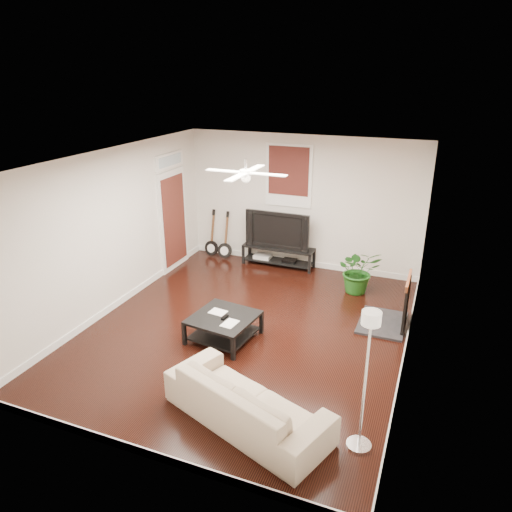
# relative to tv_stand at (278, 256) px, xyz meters

# --- Properties ---
(room) EXTENTS (5.01, 6.01, 2.81)m
(room) POSITION_rel_tv_stand_xyz_m (0.43, -2.78, 1.18)
(room) COLOR black
(room) RESTS_ON ground
(brick_accent) EXTENTS (0.02, 2.20, 2.80)m
(brick_accent) POSITION_rel_tv_stand_xyz_m (2.92, -1.78, 1.18)
(brick_accent) COLOR #B16439
(brick_accent) RESTS_ON floor
(fireplace) EXTENTS (0.80, 1.10, 0.92)m
(fireplace) POSITION_rel_tv_stand_xyz_m (2.63, -1.78, 0.24)
(fireplace) COLOR black
(fireplace) RESTS_ON floor
(window_back) EXTENTS (1.00, 0.06, 1.30)m
(window_back) POSITION_rel_tv_stand_xyz_m (0.13, 0.19, 1.73)
(window_back) COLOR #340F0E
(window_back) RESTS_ON wall_back
(door_left) EXTENTS (0.08, 1.00, 2.50)m
(door_left) POSITION_rel_tv_stand_xyz_m (-2.03, -0.88, 1.03)
(door_left) COLOR white
(door_left) RESTS_ON wall_left
(tv_stand) EXTENTS (1.56, 0.42, 0.44)m
(tv_stand) POSITION_rel_tv_stand_xyz_m (0.00, 0.00, 0.00)
(tv_stand) COLOR black
(tv_stand) RESTS_ON floor
(tv) EXTENTS (1.39, 0.18, 0.80)m
(tv) POSITION_rel_tv_stand_xyz_m (0.00, 0.02, 0.62)
(tv) COLOR black
(tv) RESTS_ON tv_stand
(coffee_table) EXTENTS (1.05, 1.05, 0.39)m
(coffee_table) POSITION_rel_tv_stand_xyz_m (0.20, -3.19, -0.02)
(coffee_table) COLOR black
(coffee_table) RESTS_ON floor
(sofa) EXTENTS (2.28, 1.52, 0.62)m
(sofa) POSITION_rel_tv_stand_xyz_m (1.29, -4.83, 0.09)
(sofa) COLOR #C8AE96
(sofa) RESTS_ON floor
(floor_lamp) EXTENTS (0.37, 0.37, 1.73)m
(floor_lamp) POSITION_rel_tv_stand_xyz_m (2.63, -4.73, 0.65)
(floor_lamp) COLOR silver
(floor_lamp) RESTS_ON floor
(potted_plant) EXTENTS (1.01, 0.95, 0.89)m
(potted_plant) POSITION_rel_tv_stand_xyz_m (1.85, -0.69, 0.23)
(potted_plant) COLOR #1B5618
(potted_plant) RESTS_ON floor
(guitar_left) EXTENTS (0.36, 0.27, 1.08)m
(guitar_left) POSITION_rel_tv_stand_xyz_m (-1.61, -0.03, 0.32)
(guitar_left) COLOR black
(guitar_left) RESTS_ON floor
(guitar_right) EXTENTS (0.33, 0.24, 1.08)m
(guitar_right) POSITION_rel_tv_stand_xyz_m (-1.26, -0.06, 0.32)
(guitar_right) COLOR black
(guitar_right) RESTS_ON floor
(ceiling_fan) EXTENTS (1.24, 1.24, 0.32)m
(ceiling_fan) POSITION_rel_tv_stand_xyz_m (0.43, -2.78, 2.38)
(ceiling_fan) COLOR white
(ceiling_fan) RESTS_ON ceiling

